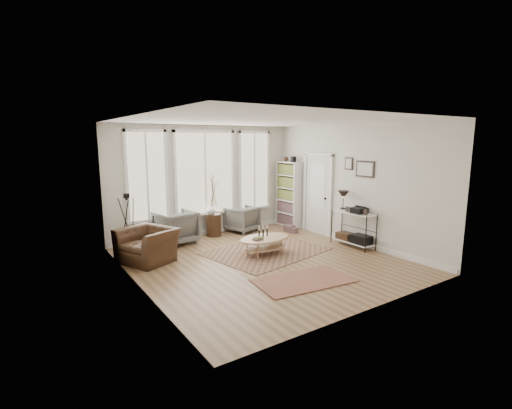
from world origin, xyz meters
TOP-DOWN VIEW (x-y plane):
  - room at (0.02, 0.03)m, footprint 5.50×5.54m
  - bay_window at (0.00, 2.71)m, footprint 4.14×0.12m
  - door at (2.57, 1.15)m, footprint 0.09×1.06m
  - bookcase at (2.44, 2.23)m, footprint 0.31×0.85m
  - low_shelf at (2.38, -0.30)m, footprint 0.38×1.08m
  - wall_art at (2.58, -0.27)m, footprint 0.04×0.88m
  - rug_main at (0.43, 0.50)m, footprint 2.85×2.35m
  - rug_runner at (-0.06, -1.33)m, footprint 1.86×1.17m
  - coffee_table at (0.26, 0.37)m, footprint 1.27×0.87m
  - armchair_left at (-1.03, 2.31)m, footprint 0.98×1.00m
  - armchair_right at (0.97, 2.45)m, footprint 0.95×0.97m
  - side_table at (0.09, 2.45)m, footprint 0.39×0.39m
  - vase at (0.01, 2.45)m, footprint 0.31×0.31m
  - accent_chair at (-2.04, 1.33)m, footprint 1.38×1.31m
  - tripod_camera at (-2.21, 2.12)m, footprint 0.48×0.48m
  - book_stack_near at (2.05, 1.70)m, footprint 0.23×0.28m
  - book_stack_far at (2.05, 1.51)m, footprint 0.22×0.25m

SIDE VIEW (x-z plane):
  - rug_main at x=0.43m, z-range 0.00..0.01m
  - rug_runner at x=-0.06m, z-range 0.01..0.02m
  - book_stack_far at x=2.05m, z-range 0.00..0.14m
  - book_stack_near at x=2.05m, z-range 0.00..0.17m
  - coffee_table at x=0.26m, z-range 0.02..0.58m
  - accent_chair at x=-2.04m, z-range 0.00..0.70m
  - armchair_right at x=0.97m, z-range 0.00..0.70m
  - armchair_left at x=-1.03m, z-range 0.00..0.81m
  - low_shelf at x=2.38m, z-range -0.14..1.16m
  - tripod_camera at x=-2.21m, z-range -0.05..1.30m
  - vase at x=0.01m, z-range 0.58..0.85m
  - side_table at x=0.09m, z-range -0.03..1.61m
  - bookcase at x=2.44m, z-range -0.07..1.99m
  - door at x=2.57m, z-range 0.01..2.23m
  - room at x=0.02m, z-range -0.02..2.88m
  - bay_window at x=0.00m, z-range 0.49..2.73m
  - wall_art at x=2.58m, z-range 1.66..2.10m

